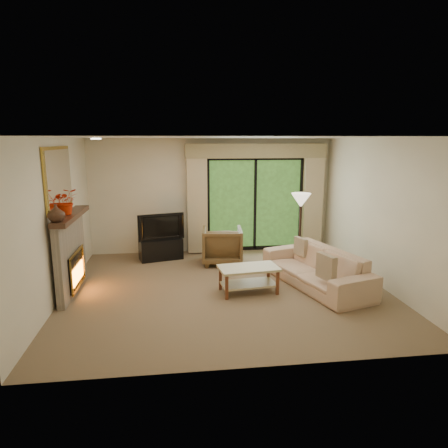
{
  "coord_description": "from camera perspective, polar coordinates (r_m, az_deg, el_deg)",
  "views": [
    {
      "loc": [
        -0.87,
        -6.56,
        2.56
      ],
      "look_at": [
        0.0,
        0.3,
        1.1
      ],
      "focal_mm": 32.0,
      "sensor_mm": 36.0,
      "label": 1
    }
  ],
  "objects": [
    {
      "name": "floor_lamp",
      "position": [
        8.42,
        10.77,
        -0.72
      ],
      "size": [
        0.45,
        0.45,
        1.5
      ],
      "primitive_type": null,
      "rotation": [
        0.0,
        0.0,
        0.12
      ],
      "color": "beige",
      "rests_on": "floor"
    },
    {
      "name": "pillow_near",
      "position": [
        6.65,
        14.41,
        -5.96
      ],
      "size": [
        0.22,
        0.42,
        0.41
      ],
      "primitive_type": "cube",
      "rotation": [
        0.0,
        0.0,
        0.29
      ],
      "color": "#4C3525",
      "rests_on": "sofa"
    },
    {
      "name": "branches",
      "position": [
        6.96,
        -21.65,
        3.0
      ],
      "size": [
        0.47,
        0.43,
        0.43
      ],
      "primitive_type": "imported",
      "rotation": [
        0.0,
        0.0,
        0.31
      ],
      "color": "red",
      "rests_on": "fireplace"
    },
    {
      "name": "wall_left",
      "position": [
        6.94,
        -22.8,
        0.51
      ],
      "size": [
        0.0,
        5.0,
        5.0
      ],
      "primitive_type": "plane",
      "rotation": [
        1.57,
        0.0,
        1.57
      ],
      "color": "beige",
      "rests_on": "ground"
    },
    {
      "name": "coffee_table",
      "position": [
        6.89,
        3.52,
        -7.92
      ],
      "size": [
        1.06,
        0.66,
        0.45
      ],
      "primitive_type": null,
      "rotation": [
        0.0,
        0.0,
        0.12
      ],
      "color": "tan",
      "rests_on": "floor"
    },
    {
      "name": "cornice",
      "position": [
        9.12,
        4.68,
        10.37
      ],
      "size": [
        3.2,
        0.24,
        0.32
      ],
      "primitive_type": "cube",
      "color": "#9A8A5F",
      "rests_on": "wall_back"
    },
    {
      "name": "floor",
      "position": [
        7.1,
        0.31,
        -9.22
      ],
      "size": [
        5.5,
        5.5,
        0.0
      ],
      "primitive_type": "plane",
      "color": "#796247",
      "rests_on": "ground"
    },
    {
      "name": "wall_right",
      "position": [
        7.6,
        21.34,
        1.55
      ],
      "size": [
        0.0,
        5.0,
        5.0
      ],
      "primitive_type": "plane",
      "rotation": [
        1.57,
        0.0,
        -1.57
      ],
      "color": "beige",
      "rests_on": "ground"
    },
    {
      "name": "ceiling",
      "position": [
        6.62,
        0.34,
        12.26
      ],
      "size": [
        5.5,
        5.5,
        0.0
      ],
      "primitive_type": "plane",
      "rotation": [
        3.14,
        0.0,
        0.0
      ],
      "color": "white",
      "rests_on": "ground"
    },
    {
      "name": "vase",
      "position": [
        6.41,
        -22.87,
        1.47
      ],
      "size": [
        0.3,
        0.3,
        0.27
      ],
      "primitive_type": "imported",
      "rotation": [
        0.0,
        0.0,
        0.19
      ],
      "color": "#3C2518",
      "rests_on": "fireplace"
    },
    {
      "name": "sliding_door",
      "position": [
        9.32,
        4.44,
        2.87
      ],
      "size": [
        2.26,
        0.1,
        2.16
      ],
      "primitive_type": null,
      "color": "black",
      "rests_on": "floor"
    },
    {
      "name": "wall_back",
      "position": [
        9.19,
        -1.74,
        4.04
      ],
      "size": [
        5.0,
        0.0,
        5.0
      ],
      "primitive_type": "plane",
      "rotation": [
        1.57,
        0.0,
        0.0
      ],
      "color": "beige",
      "rests_on": "ground"
    },
    {
      "name": "armchair",
      "position": [
        8.42,
        -0.28,
        -3.06
      ],
      "size": [
        0.89,
        0.92,
        0.77
      ],
      "primitive_type": "imported",
      "rotation": [
        0.0,
        0.0,
        3.05
      ],
      "color": "brown",
      "rests_on": "floor"
    },
    {
      "name": "tv",
      "position": [
        8.71,
        -9.12,
        -0.28
      ],
      "size": [
        1.0,
        0.38,
        0.57
      ],
      "primitive_type": "imported",
      "rotation": [
        0.0,
        0.0,
        0.25
      ],
      "color": "black",
      "rests_on": "media_console"
    },
    {
      "name": "sofa",
      "position": [
        7.32,
        13.0,
        -6.11
      ],
      "size": [
        1.49,
        2.43,
        0.66
      ],
      "primitive_type": "imported",
      "rotation": [
        0.0,
        0.0,
        -1.29
      ],
      "color": "tan",
      "rests_on": "floor"
    },
    {
      "name": "curtain_left",
      "position": [
        9.02,
        -3.85,
        3.22
      ],
      "size": [
        0.45,
        0.18,
        2.35
      ],
      "primitive_type": "cube",
      "color": "tan",
      "rests_on": "floor"
    },
    {
      "name": "curtain_right",
      "position": [
        9.57,
        12.54,
        3.46
      ],
      "size": [
        0.45,
        0.18,
        2.35
      ],
      "primitive_type": "cube",
      "color": "tan",
      "rests_on": "floor"
    },
    {
      "name": "mirror",
      "position": [
        7.04,
        -22.53,
        6.04
      ],
      "size": [
        0.07,
        1.45,
        1.02
      ],
      "primitive_type": null,
      "color": "#B69338",
      "rests_on": "wall_left"
    },
    {
      "name": "media_console",
      "position": [
        8.83,
        -9.01,
        -3.54
      ],
      "size": [
        0.98,
        0.63,
        0.46
      ],
      "primitive_type": "cube",
      "rotation": [
        0.0,
        0.0,
        0.25
      ],
      "color": "black",
      "rests_on": "floor"
    },
    {
      "name": "wall_front",
      "position": [
        4.34,
        4.69,
        -5.0
      ],
      "size": [
        5.0,
        0.0,
        5.0
      ],
      "primitive_type": "plane",
      "rotation": [
        -1.57,
        0.0,
        0.0
      ],
      "color": "beige",
      "rests_on": "ground"
    },
    {
      "name": "fireplace",
      "position": [
        7.24,
        -21.08,
        -3.93
      ],
      "size": [
        0.24,
        1.7,
        1.37
      ],
      "primitive_type": null,
      "color": "gray",
      "rests_on": "floor"
    },
    {
      "name": "pillow_far",
      "position": [
        7.83,
        10.9,
        -3.18
      ],
      "size": [
        0.18,
        0.35,
        0.34
      ],
      "primitive_type": "cube",
      "rotation": [
        0.0,
        0.0,
        0.29
      ],
      "color": "#4C3525",
      "rests_on": "sofa"
    }
  ]
}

